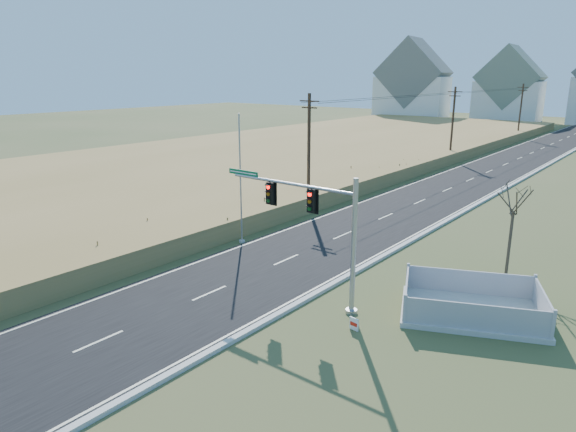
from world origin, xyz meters
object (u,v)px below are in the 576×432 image
object	(u,v)px
fence_enclosure	(471,309)
open_sign	(354,324)
flagpole	(241,193)
bare_tree	(515,198)
traffic_signal_mast	(320,223)

from	to	relation	value
fence_enclosure	open_sign	size ratio (longest dim) A/B	13.05
flagpole	bare_tree	xyz separation A→B (m)	(14.85, 4.89, 0.99)
fence_enclosure	bare_tree	distance (m)	7.20
traffic_signal_mast	fence_enclosure	size ratio (longest dim) A/B	1.08
fence_enclosure	flagpole	world-z (taller)	flagpole
open_sign	bare_tree	bearing A→B (deg)	82.16
traffic_signal_mast	fence_enclosure	xyz separation A→B (m)	(6.09, 3.14, -3.61)
open_sign	flagpole	xyz separation A→B (m)	(-11.75, 5.62, 2.95)
traffic_signal_mast	flagpole	distance (m)	9.97
traffic_signal_mast	flagpole	world-z (taller)	flagpole
fence_enclosure	open_sign	world-z (taller)	fence_enclosure
fence_enclosure	bare_tree	bearing A→B (deg)	68.33
traffic_signal_mast	open_sign	bearing A→B (deg)	-25.64
traffic_signal_mast	open_sign	xyz separation A→B (m)	(2.76, -1.35, -3.59)
traffic_signal_mast	open_sign	size ratio (longest dim) A/B	14.12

